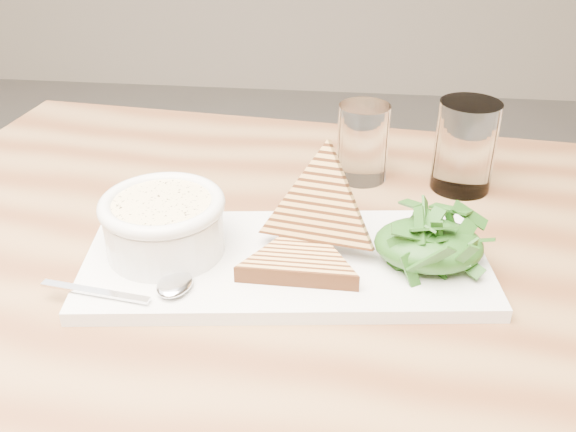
# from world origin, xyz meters

# --- Properties ---
(table_top) EXTENTS (1.29, 0.93, 0.04)m
(table_top) POSITION_xyz_m (0.25, 0.22, 0.75)
(table_top) COLOR olive
(table_top) RESTS_ON ground
(table_leg_bl) EXTENTS (0.06, 0.06, 0.73)m
(table_leg_bl) POSITION_xyz_m (-0.31, 0.58, 0.36)
(table_leg_bl) COLOR olive
(table_leg_bl) RESTS_ON ground
(platter) EXTENTS (0.43, 0.23, 0.01)m
(platter) POSITION_xyz_m (0.14, 0.24, 0.78)
(platter) COLOR white
(platter) RESTS_ON table_top
(soup_bowl) EXTENTS (0.12, 0.12, 0.05)m
(soup_bowl) POSITION_xyz_m (0.02, 0.23, 0.81)
(soup_bowl) COLOR white
(soup_bowl) RESTS_ON platter
(soup) EXTENTS (0.10, 0.10, 0.01)m
(soup) POSITION_xyz_m (0.02, 0.23, 0.84)
(soup) COLOR #FEE09F
(soup) RESTS_ON soup_bowl
(bowl_rim) EXTENTS (0.13, 0.13, 0.01)m
(bowl_rim) POSITION_xyz_m (0.02, 0.23, 0.84)
(bowl_rim) COLOR white
(bowl_rim) RESTS_ON soup_bowl
(sandwich_flat) EXTENTS (0.14, 0.14, 0.02)m
(sandwich_flat) POSITION_xyz_m (0.16, 0.22, 0.79)
(sandwich_flat) COLOR tan
(sandwich_flat) RESTS_ON platter
(sandwich_lean) EXTENTS (0.16, 0.15, 0.16)m
(sandwich_lean) POSITION_xyz_m (0.18, 0.26, 0.83)
(sandwich_lean) COLOR tan
(sandwich_lean) RESTS_ON sandwich_flat
(salad_base) EXTENTS (0.11, 0.08, 0.04)m
(salad_base) POSITION_xyz_m (0.29, 0.24, 0.80)
(salad_base) COLOR #11340A
(salad_base) RESTS_ON platter
(arugula_pile) EXTENTS (0.11, 0.10, 0.05)m
(arugula_pile) POSITION_xyz_m (0.29, 0.24, 0.81)
(arugula_pile) COLOR #2D6220
(arugula_pile) RESTS_ON platter
(spoon_bowl) EXTENTS (0.04, 0.05, 0.01)m
(spoon_bowl) POSITION_xyz_m (0.05, 0.17, 0.79)
(spoon_bowl) COLOR silver
(spoon_bowl) RESTS_ON platter
(spoon_handle) EXTENTS (0.11, 0.02, 0.00)m
(spoon_handle) POSITION_xyz_m (-0.02, 0.15, 0.79)
(spoon_handle) COLOR silver
(spoon_handle) RESTS_ON platter
(glass_near) EXTENTS (0.06, 0.06, 0.10)m
(glass_near) POSITION_xyz_m (0.22, 0.45, 0.82)
(glass_near) COLOR white
(glass_near) RESTS_ON table_top
(glass_far) EXTENTS (0.07, 0.07, 0.11)m
(glass_far) POSITION_xyz_m (0.34, 0.44, 0.83)
(glass_far) COLOR white
(glass_far) RESTS_ON table_top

